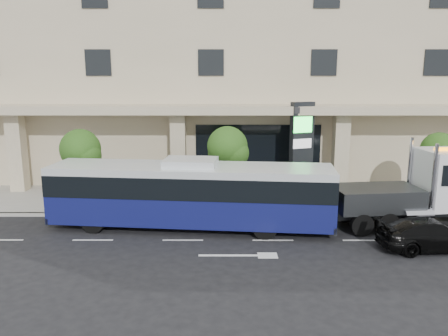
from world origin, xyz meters
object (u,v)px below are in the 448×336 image
object	(u,v)px
tow_truck	(424,191)
black_sedan	(431,235)
signage_pylon	(301,148)
city_bus	(191,193)

from	to	relation	value
tow_truck	black_sedan	world-z (taller)	tow_truck
tow_truck	signage_pylon	world-z (taller)	signage_pylon
city_bus	black_sedan	bearing A→B (deg)	-9.03
city_bus	black_sedan	world-z (taller)	city_bus
tow_truck	signage_pylon	distance (m)	7.41
black_sedan	signage_pylon	xyz separation A→B (m)	(-4.10, 8.28, 2.33)
city_bus	tow_truck	world-z (taller)	tow_truck
signage_pylon	tow_truck	bearing A→B (deg)	-68.52
tow_truck	city_bus	bearing A→B (deg)	174.90
city_bus	tow_truck	distance (m)	11.18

